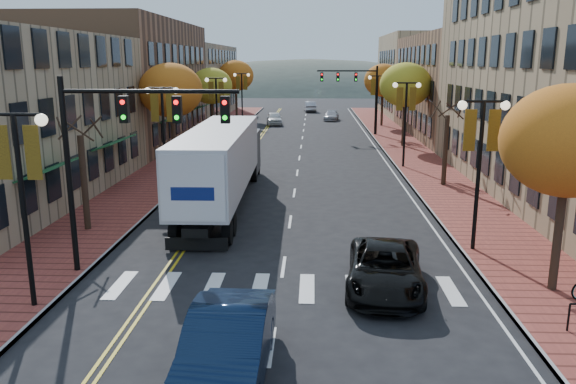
# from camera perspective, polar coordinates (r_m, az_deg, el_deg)

# --- Properties ---
(ground) EXTENTS (200.00, 200.00, 0.00)m
(ground) POSITION_cam_1_polar(r_m,az_deg,el_deg) (17.43, -1.17, -12.28)
(ground) COLOR black
(ground) RESTS_ON ground
(sidewalk_left) EXTENTS (4.00, 85.00, 0.15)m
(sidewalk_left) POSITION_cam_1_polar(r_m,az_deg,el_deg) (49.79, -9.14, 4.46)
(sidewalk_left) COLOR brown
(sidewalk_left) RESTS_ON ground
(sidewalk_right) EXTENTS (4.00, 85.00, 0.15)m
(sidewalk_right) POSITION_cam_1_polar(r_m,az_deg,el_deg) (49.41, 11.82, 4.28)
(sidewalk_right) COLOR brown
(sidewalk_right) RESTS_ON ground
(building_left_mid) EXTENTS (12.00, 24.00, 11.00)m
(building_left_mid) POSITION_cam_1_polar(r_m,az_deg,el_deg) (54.79, -16.97, 10.55)
(building_left_mid) COLOR brown
(building_left_mid) RESTS_ON ground
(building_left_far) EXTENTS (12.00, 26.00, 9.50)m
(building_left_far) POSITION_cam_1_polar(r_m,az_deg,el_deg) (78.84, -10.88, 10.97)
(building_left_far) COLOR #9E8966
(building_left_far) RESTS_ON ground
(building_right_mid) EXTENTS (15.00, 24.00, 10.00)m
(building_right_mid) POSITION_cam_1_polar(r_m,az_deg,el_deg) (60.33, 19.69, 10.08)
(building_right_mid) COLOR brown
(building_right_mid) RESTS_ON ground
(building_right_far) EXTENTS (15.00, 20.00, 11.00)m
(building_right_far) POSITION_cam_1_polar(r_m,az_deg,el_deg) (81.61, 15.21, 11.35)
(building_right_far) COLOR #9E8966
(building_right_far) RESTS_ON ground
(tree_left_a) EXTENTS (0.28, 0.28, 4.20)m
(tree_left_a) POSITION_cam_1_polar(r_m,az_deg,el_deg) (26.27, -20.00, 0.87)
(tree_left_a) COLOR #382619
(tree_left_a) RESTS_ON sidewalk_left
(tree_left_b) EXTENTS (4.48, 4.48, 7.21)m
(tree_left_b) POSITION_cam_1_polar(r_m,az_deg,el_deg) (41.00, -11.82, 10.06)
(tree_left_b) COLOR #382619
(tree_left_b) RESTS_ON sidewalk_left
(tree_left_c) EXTENTS (4.16, 4.16, 6.69)m
(tree_left_c) POSITION_cam_1_polar(r_m,az_deg,el_deg) (56.65, -7.80, 10.61)
(tree_left_c) COLOR #382619
(tree_left_c) RESTS_ON sidewalk_left
(tree_left_d) EXTENTS (4.61, 4.61, 7.42)m
(tree_left_d) POSITION_cam_1_polar(r_m,az_deg,el_deg) (74.40, -5.32, 11.69)
(tree_left_d) COLOR #382619
(tree_left_d) RESTS_ON sidewalk_left
(tree_right_a) EXTENTS (4.16, 4.16, 6.69)m
(tree_right_a) POSITION_cam_1_polar(r_m,az_deg,el_deg) (19.55, 26.62, 4.63)
(tree_right_a) COLOR #382619
(tree_right_a) RESTS_ON sidewalk_right
(tree_right_b) EXTENTS (0.28, 0.28, 4.20)m
(tree_right_b) POSITION_cam_1_polar(r_m,az_deg,el_deg) (35.02, 15.69, 4.09)
(tree_right_b) COLOR #382619
(tree_right_b) RESTS_ON sidewalk_right
(tree_right_c) EXTENTS (4.48, 4.48, 7.21)m
(tree_right_c) POSITION_cam_1_polar(r_m,az_deg,el_deg) (50.37, 11.84, 10.59)
(tree_right_c) COLOR #382619
(tree_right_c) RESTS_ON sidewalk_right
(tree_right_d) EXTENTS (4.35, 4.35, 7.00)m
(tree_right_d) POSITION_cam_1_polar(r_m,az_deg,el_deg) (66.21, 9.64, 11.11)
(tree_right_d) COLOR #382619
(tree_right_d) RESTS_ON sidewalk_right
(lamp_left_a) EXTENTS (1.96, 0.36, 6.05)m
(lamp_left_a) POSITION_cam_1_polar(r_m,az_deg,el_deg) (18.16, -25.59, 1.74)
(lamp_left_a) COLOR black
(lamp_left_a) RESTS_ON ground
(lamp_left_b) EXTENTS (1.96, 0.36, 6.05)m
(lamp_left_b) POSITION_cam_1_polar(r_m,az_deg,el_deg) (32.98, -12.58, 7.32)
(lamp_left_b) COLOR black
(lamp_left_b) RESTS_ON ground
(lamp_left_c) EXTENTS (1.96, 0.36, 6.05)m
(lamp_left_c) POSITION_cam_1_polar(r_m,az_deg,el_deg) (50.53, -7.29, 9.46)
(lamp_left_c) COLOR black
(lamp_left_c) RESTS_ON ground
(lamp_left_d) EXTENTS (1.96, 0.36, 6.05)m
(lamp_left_d) POSITION_cam_1_polar(r_m,az_deg,el_deg) (68.31, -4.71, 10.47)
(lamp_left_d) COLOR black
(lamp_left_d) RESTS_ON ground
(lamp_right_a) EXTENTS (1.96, 0.36, 6.05)m
(lamp_right_a) POSITION_cam_1_polar(r_m,az_deg,el_deg) (22.86, 18.98, 4.43)
(lamp_right_a) COLOR black
(lamp_right_a) RESTS_ON ground
(lamp_right_b) EXTENTS (1.96, 0.36, 6.05)m
(lamp_right_b) POSITION_cam_1_polar(r_m,az_deg,el_deg) (40.34, 11.88, 8.37)
(lamp_right_b) COLOR black
(lamp_right_b) RESTS_ON ground
(lamp_right_c) EXTENTS (1.96, 0.36, 6.05)m
(lamp_right_c) POSITION_cam_1_polar(r_m,az_deg,el_deg) (58.14, 9.06, 9.88)
(lamp_right_c) COLOR black
(lamp_right_c) RESTS_ON ground
(traffic_mast_near) EXTENTS (6.10, 0.35, 7.00)m
(traffic_mast_near) POSITION_cam_1_polar(r_m,az_deg,el_deg) (19.97, -16.62, 5.25)
(traffic_mast_near) COLOR black
(traffic_mast_near) RESTS_ON ground
(traffic_mast_far) EXTENTS (6.10, 0.34, 7.00)m
(traffic_mast_far) POSITION_cam_1_polar(r_m,az_deg,el_deg) (57.92, 7.06, 10.56)
(traffic_mast_far) COLOR black
(traffic_mast_far) RESTS_ON ground
(semi_truck) EXTENTS (2.95, 16.82, 4.19)m
(semi_truck) POSITION_cam_1_polar(r_m,az_deg,el_deg) (29.77, -6.63, 3.36)
(semi_truck) COLOR black
(semi_truck) RESTS_ON ground
(navy_sedan) EXTENTS (1.97, 5.41, 1.77)m
(navy_sedan) POSITION_cam_1_polar(r_m,az_deg,el_deg) (13.84, -6.23, -15.41)
(navy_sedan) COLOR black
(navy_sedan) RESTS_ON ground
(black_suv) EXTENTS (3.02, 5.58, 1.49)m
(black_suv) POSITION_cam_1_polar(r_m,az_deg,el_deg) (19.15, 9.84, -7.65)
(black_suv) COLOR black
(black_suv) RESTS_ON ground
(car_far_white) EXTENTS (2.28, 4.62, 1.51)m
(car_far_white) POSITION_cam_1_polar(r_m,az_deg,el_deg) (67.74, -1.41, 7.49)
(car_far_white) COLOR silver
(car_far_white) RESTS_ON ground
(car_far_silver) EXTENTS (2.23, 4.39, 1.22)m
(car_far_silver) POSITION_cam_1_polar(r_m,az_deg,el_deg) (73.06, 4.42, 7.75)
(car_far_silver) COLOR #AAA8B0
(car_far_silver) RESTS_ON ground
(car_far_oncoming) EXTENTS (2.02, 4.71, 1.51)m
(car_far_oncoming) POSITION_cam_1_polar(r_m,az_deg,el_deg) (85.39, 2.23, 8.66)
(car_far_oncoming) COLOR #B0AFB7
(car_far_oncoming) RESTS_ON ground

